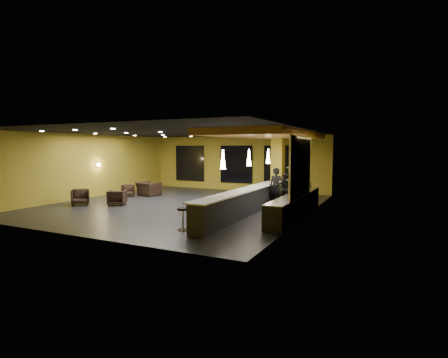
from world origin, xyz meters
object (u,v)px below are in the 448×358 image
at_px(prep_counter, 295,206).
at_px(staff_a, 276,188).
at_px(armchair_b, 117,197).
at_px(pendant_1, 249,158).
at_px(staff_c, 303,186).
at_px(bar_stool_0, 183,216).
at_px(column, 278,167).
at_px(bar_stool_2, 220,204).
at_px(staff_b, 286,189).
at_px(bar_stool_3, 234,199).
at_px(bar_stool_1, 203,209).
at_px(bar_stool_5, 254,193).
at_px(bar_stool_4, 243,194).
at_px(bar_counter, 244,203).
at_px(pendant_0, 223,159).
at_px(armchair_a, 80,197).
at_px(armchair_d, 149,189).
at_px(armchair_c, 128,190).
at_px(pendant_2, 268,156).

bearing_deg(prep_counter, staff_a, 127.57).
bearing_deg(armchair_b, pendant_1, 160.24).
distance_m(staff_c, bar_stool_0, 7.28).
xyz_separation_m(column, bar_stool_2, (-0.76, -5.32, -1.25)).
distance_m(staff_b, bar_stool_3, 3.06).
distance_m(pendant_1, bar_stool_2, 2.34).
distance_m(bar_stool_1, bar_stool_5, 5.52).
relative_size(bar_stool_0, bar_stool_4, 0.89).
bearing_deg(staff_c, bar_stool_0, -130.60).
bearing_deg(bar_counter, staff_a, 74.08).
distance_m(column, bar_stool_4, 2.97).
xyz_separation_m(pendant_0, armchair_a, (-8.10, 0.87, -1.97)).
height_order(staff_c, bar_stool_1, staff_c).
relative_size(bar_counter, staff_c, 4.23).
xyz_separation_m(staff_c, bar_stool_2, (-2.36, -4.17, -0.45)).
xyz_separation_m(pendant_1, bar_stool_3, (-0.76, 0.16, -1.84)).
xyz_separation_m(prep_counter, bar_stool_5, (-2.88, 2.88, 0.05)).
distance_m(column, bar_stool_5, 1.97).
relative_size(pendant_1, armchair_b, 0.87).
relative_size(prep_counter, bar_stool_4, 7.00).
bearing_deg(staff_b, bar_stool_1, -113.19).
bearing_deg(staff_c, bar_counter, -136.06).
xyz_separation_m(bar_counter, armchair_d, (-7.21, 2.98, -0.12)).
xyz_separation_m(armchair_a, armchair_b, (1.62, 0.76, -0.01)).
height_order(column, bar_stool_0, column).
bearing_deg(armchair_d, armchair_c, 49.90).
height_order(pendant_2, bar_stool_4, pendant_2).
height_order(armchair_b, armchair_d, armchair_d).
bearing_deg(bar_stool_4, bar_stool_1, -87.99).
relative_size(pendant_1, bar_stool_3, 0.87).
distance_m(armchair_a, armchair_d, 4.20).
bearing_deg(bar_stool_4, bar_stool_0, -89.08).
bearing_deg(pendant_2, bar_stool_1, -98.35).
xyz_separation_m(armchair_d, bar_stool_2, (6.45, -3.70, 0.12)).
distance_m(armchair_c, bar_stool_4, 7.22).
bearing_deg(armchair_c, armchair_a, -125.66).
distance_m(pendant_0, bar_stool_0, 2.47).
xyz_separation_m(staff_a, armchair_b, (-7.13, -2.63, -0.56)).
relative_size(armchair_c, bar_stool_5, 0.95).
bearing_deg(pendant_0, bar_stool_2, 120.57).
xyz_separation_m(staff_a, armchair_d, (-7.86, 0.72, -0.54)).
bearing_deg(bar_stool_3, bar_stool_4, 95.85).
distance_m(pendant_1, pendant_2, 2.50).
relative_size(staff_a, bar_stool_3, 2.31).
bearing_deg(bar_stool_0, bar_stool_3, 89.25).
distance_m(armchair_c, bar_stool_5, 7.32).
relative_size(armchair_a, bar_stool_4, 0.97).
bearing_deg(staff_a, armchair_b, -157.86).
bearing_deg(armchair_b, bar_stool_0, 124.51).
distance_m(armchair_d, bar_stool_5, 6.34).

